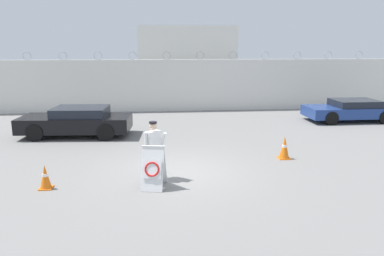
{
  "coord_description": "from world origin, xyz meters",
  "views": [
    {
      "loc": [
        -0.65,
        -10.98,
        3.83
      ],
      "look_at": [
        0.52,
        1.11,
        1.14
      ],
      "focal_mm": 35.0,
      "sensor_mm": 36.0,
      "label": 1
    }
  ],
  "objects_px": {
    "barricade_sign": "(153,167)",
    "security_guard": "(154,147)",
    "traffic_cone_near": "(45,177)",
    "traffic_cone_mid": "(284,148)",
    "parked_car_far_side": "(351,110)",
    "parked_car_front_coupe": "(77,121)"
  },
  "relations": [
    {
      "from": "parked_car_front_coupe",
      "to": "security_guard",
      "type": "bearing_deg",
      "value": 124.22
    },
    {
      "from": "traffic_cone_mid",
      "to": "parked_car_far_side",
      "type": "relative_size",
      "value": 0.17
    },
    {
      "from": "barricade_sign",
      "to": "traffic_cone_mid",
      "type": "xyz_separation_m",
      "value": [
        4.48,
        2.28,
        -0.2
      ]
    },
    {
      "from": "barricade_sign",
      "to": "parked_car_front_coupe",
      "type": "xyz_separation_m",
      "value": [
        -3.3,
        6.36,
        0.06
      ]
    },
    {
      "from": "security_guard",
      "to": "traffic_cone_near",
      "type": "bearing_deg",
      "value": 155.49
    },
    {
      "from": "security_guard",
      "to": "parked_car_front_coupe",
      "type": "relative_size",
      "value": 0.36
    },
    {
      "from": "traffic_cone_near",
      "to": "security_guard",
      "type": "bearing_deg",
      "value": 10.39
    },
    {
      "from": "security_guard",
      "to": "parked_car_front_coupe",
      "type": "bearing_deg",
      "value": 85.62
    },
    {
      "from": "security_guard",
      "to": "traffic_cone_near",
      "type": "relative_size",
      "value": 2.55
    },
    {
      "from": "traffic_cone_near",
      "to": "parked_car_front_coupe",
      "type": "distance_m",
      "value": 6.17
    },
    {
      "from": "traffic_cone_mid",
      "to": "parked_car_far_side",
      "type": "xyz_separation_m",
      "value": [
        5.61,
        6.09,
        0.19
      ]
    },
    {
      "from": "traffic_cone_mid",
      "to": "parked_car_front_coupe",
      "type": "height_order",
      "value": "parked_car_front_coupe"
    },
    {
      "from": "barricade_sign",
      "to": "traffic_cone_near",
      "type": "relative_size",
      "value": 1.77
    },
    {
      "from": "traffic_cone_mid",
      "to": "barricade_sign",
      "type": "bearing_deg",
      "value": -152.98
    },
    {
      "from": "traffic_cone_mid",
      "to": "traffic_cone_near",
      "type": "bearing_deg",
      "value": -164.32
    },
    {
      "from": "traffic_cone_near",
      "to": "barricade_sign",
      "type": "bearing_deg",
      "value": -3.91
    },
    {
      "from": "parked_car_far_side",
      "to": "parked_car_front_coupe",
      "type": "bearing_deg",
      "value": 8.2
    },
    {
      "from": "parked_car_front_coupe",
      "to": "parked_car_far_side",
      "type": "distance_m",
      "value": 13.54
    },
    {
      "from": "security_guard",
      "to": "traffic_cone_near",
      "type": "distance_m",
      "value": 3.06
    },
    {
      "from": "barricade_sign",
      "to": "security_guard",
      "type": "distance_m",
      "value": 0.82
    },
    {
      "from": "barricade_sign",
      "to": "traffic_cone_mid",
      "type": "distance_m",
      "value": 5.03
    },
    {
      "from": "barricade_sign",
      "to": "traffic_cone_mid",
      "type": "bearing_deg",
      "value": 38.76
    }
  ]
}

